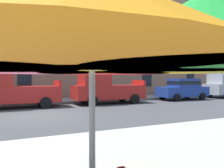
# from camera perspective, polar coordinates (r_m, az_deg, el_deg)

# --- Properties ---
(ground_plane) EXTENTS (120.00, 120.00, 0.00)m
(ground_plane) POSITION_cam_1_polar(r_m,az_deg,el_deg) (11.18, -17.79, -7.72)
(ground_plane) COLOR #424244
(sidewalk_far) EXTENTS (56.00, 3.60, 0.12)m
(sidewalk_far) POSITION_cam_1_polar(r_m,az_deg,el_deg) (17.89, -20.64, -4.23)
(sidewalk_far) COLOR #9E998E
(sidewalk_far) RESTS_ON ground
(apartment_building) EXTENTS (42.22, 12.08, 12.80)m
(apartment_building) POSITION_cam_1_polar(r_m,az_deg,el_deg) (26.41, -22.20, 11.28)
(apartment_building) COLOR #A87056
(apartment_building) RESTS_ON ground
(pickup_red) EXTENTS (5.10, 2.12, 2.20)m
(pickup_red) POSITION_cam_1_polar(r_m,az_deg,el_deg) (14.68, -23.98, -1.63)
(pickup_red) COLOR #B21E19
(pickup_red) RESTS_ON ground
(pickup_red_midblock) EXTENTS (5.10, 2.12, 2.20)m
(pickup_red_midblock) POSITION_cam_1_polar(r_m,az_deg,el_deg) (16.02, -1.60, -1.31)
(pickup_red_midblock) COLOR #B21E19
(pickup_red_midblock) RESTS_ON ground
(sedan_blue) EXTENTS (4.40, 1.98, 1.78)m
(sedan_blue) POSITION_cam_1_polar(r_m,az_deg,el_deg) (19.96, 17.41, -1.10)
(sedan_blue) COLOR navy
(sedan_blue) RESTS_ON ground
(patio_umbrella) EXTENTS (3.71, 3.45, 2.39)m
(patio_umbrella) POSITION_cam_1_polar(r_m,az_deg,el_deg) (2.12, -5.07, 10.49)
(patio_umbrella) COLOR silver
(patio_umbrella) RESTS_ON ground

